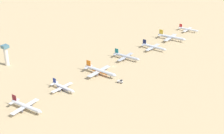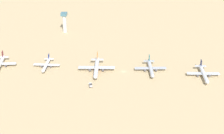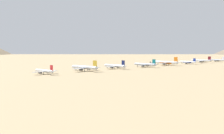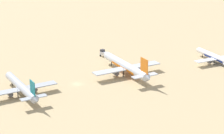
% 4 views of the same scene
% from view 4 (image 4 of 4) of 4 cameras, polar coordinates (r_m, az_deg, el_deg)
% --- Properties ---
extents(ground_plane, '(2071.58, 2071.58, 0.00)m').
position_cam_4_polar(ground_plane, '(199.17, -4.58, -2.24)').
color(ground_plane, tan).
extents(parked_jet_2, '(32.35, 26.21, 9.35)m').
position_cam_4_polar(parked_jet_2, '(232.47, 13.44, 1.26)').
color(parked_jet_2, white).
rests_on(parked_jet_2, ground).
extents(parked_jet_3, '(43.74, 35.55, 12.61)m').
position_cam_4_polar(parked_jet_3, '(209.22, 1.83, 0.11)').
color(parked_jet_3, silver).
rests_on(parked_jet_3, ground).
extents(parked_jet_4, '(37.99, 30.94, 10.95)m').
position_cam_4_polar(parked_jet_4, '(189.08, -11.81, -2.59)').
color(parked_jet_4, '#B2B7C1').
rests_on(parked_jet_4, ground).
extents(service_truck, '(5.65, 4.02, 3.90)m').
position_cam_4_polar(service_truck, '(236.26, -1.04, 1.82)').
color(service_truck, silver).
rests_on(service_truck, ground).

